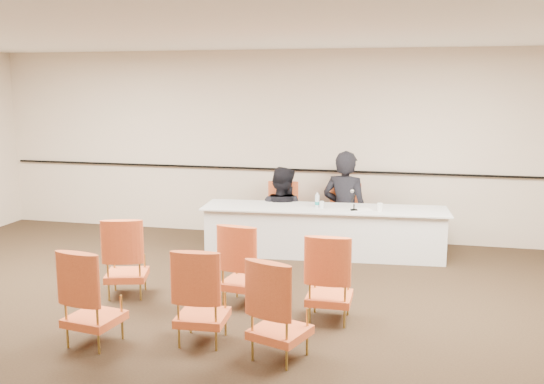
{
  "coord_description": "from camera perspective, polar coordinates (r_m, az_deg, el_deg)",
  "views": [
    {
      "loc": [
        2.02,
        -5.53,
        2.45
      ],
      "look_at": [
        0.09,
        2.6,
        0.97
      ],
      "focal_mm": 40.0,
      "sensor_mm": 36.0,
      "label": 1
    }
  ],
  "objects": [
    {
      "name": "floor",
      "position": [
        6.38,
        -6.33,
        -12.58
      ],
      "size": [
        10.0,
        10.0,
        0.0
      ],
      "primitive_type": "plane",
      "color": "black",
      "rests_on": "ground"
    },
    {
      "name": "ceiling",
      "position": [
        5.92,
        -6.91,
        15.34
      ],
      "size": [
        10.0,
        10.0,
        0.0
      ],
      "primitive_type": "plane",
      "rotation": [
        3.14,
        0.0,
        0.0
      ],
      "color": "white",
      "rests_on": "ground"
    },
    {
      "name": "wall_back",
      "position": [
        9.79,
        1.42,
        4.5
      ],
      "size": [
        10.0,
        0.04,
        3.0
      ],
      "primitive_type": "cube",
      "color": "beige",
      "rests_on": "ground"
    },
    {
      "name": "wall_rail",
      "position": [
        9.8,
        1.36,
        2.15
      ],
      "size": [
        9.8,
        0.04,
        0.03
      ],
      "primitive_type": "cube",
      "color": "black",
      "rests_on": "wall_back"
    },
    {
      "name": "panel_table",
      "position": [
        8.84,
        4.9,
        -3.7
      ],
      "size": [
        3.57,
        1.09,
        0.7
      ],
      "primitive_type": null,
      "rotation": [
        0.0,
        0.0,
        0.08
      ],
      "color": "silver",
      "rests_on": "ground"
    },
    {
      "name": "panelist_main",
      "position": [
        9.31,
        6.86,
        -2.02
      ],
      "size": [
        0.78,
        0.6,
        1.93
      ],
      "primitive_type": "imported",
      "rotation": [
        0.0,
        0.0,
        2.93
      ],
      "color": "black",
      "rests_on": "ground"
    },
    {
      "name": "panelist_main_chair",
      "position": [
        9.32,
        6.86,
        -2.24
      ],
      "size": [
        0.54,
        0.54,
        0.95
      ],
      "primitive_type": null,
      "rotation": [
        0.0,
        0.0,
        0.08
      ],
      "color": "#B1411F",
      "rests_on": "ground"
    },
    {
      "name": "panelist_second",
      "position": [
        9.42,
        0.89,
        -2.63
      ],
      "size": [
        0.94,
        0.81,
        1.66
      ],
      "primitive_type": "imported",
      "rotation": [
        0.0,
        0.0,
        2.89
      ],
      "color": "black",
      "rests_on": "ground"
    },
    {
      "name": "panelist_second_chair",
      "position": [
        9.4,
        0.89,
        -2.06
      ],
      "size": [
        0.54,
        0.54,
        0.95
      ],
      "primitive_type": null,
      "rotation": [
        0.0,
        0.0,
        0.08
      ],
      "color": "#B1411F",
      "rests_on": "ground"
    },
    {
      "name": "papers",
      "position": [
        8.67,
        8.32,
        -1.65
      ],
      "size": [
        0.36,
        0.32,
        0.0
      ],
      "primitive_type": "cube",
      "rotation": [
        0.0,
        0.0,
        0.42
      ],
      "color": "white",
      "rests_on": "panel_table"
    },
    {
      "name": "microphone",
      "position": [
        8.57,
        7.74,
        -0.82
      ],
      "size": [
        0.16,
        0.22,
        0.28
      ],
      "primitive_type": null,
      "rotation": [
        0.0,
        0.0,
        0.3
      ],
      "color": "black",
      "rests_on": "panel_table"
    },
    {
      "name": "water_bottle",
      "position": [
        8.75,
        4.27,
        -0.76
      ],
      "size": [
        0.07,
        0.07,
        0.22
      ],
      "primitive_type": null,
      "rotation": [
        0.0,
        0.0,
        0.09
      ],
      "color": "teal",
      "rests_on": "panel_table"
    },
    {
      "name": "drinking_glass",
      "position": [
        8.72,
        4.7,
        -1.19
      ],
      "size": [
        0.09,
        0.09,
        0.1
      ],
      "primitive_type": "cylinder",
      "rotation": [
        0.0,
        0.0,
        0.48
      ],
      "color": "white",
      "rests_on": "panel_table"
    },
    {
      "name": "coffee_cup",
      "position": [
        8.57,
        10.11,
        -1.43
      ],
      "size": [
        0.09,
        0.09,
        0.12
      ],
      "primitive_type": "cylinder",
      "rotation": [
        0.0,
        0.0,
        0.23
      ],
      "color": "white",
      "rests_on": "panel_table"
    },
    {
      "name": "aud_chair_front_left",
      "position": [
        7.31,
        -13.56,
        -5.9
      ],
      "size": [
        0.62,
        0.62,
        0.95
      ],
      "primitive_type": null,
      "rotation": [
        0.0,
        0.0,
        0.29
      ],
      "color": "#B1411F",
      "rests_on": "ground"
    },
    {
      "name": "aud_chair_front_mid",
      "position": [
        6.82,
        -2.61,
        -6.77
      ],
      "size": [
        0.57,
        0.57,
        0.95
      ],
      "primitive_type": null,
      "rotation": [
        0.0,
        0.0,
        -0.14
      ],
      "color": "#B1411F",
      "rests_on": "ground"
    },
    {
      "name": "aud_chair_front_right",
      "position": [
        6.4,
        5.45,
        -7.95
      ],
      "size": [
        0.51,
        0.51,
        0.95
      ],
      "primitive_type": null,
      "rotation": [
        0.0,
        0.0,
        0.01
      ],
      "color": "#B1411F",
      "rests_on": "ground"
    },
    {
      "name": "aud_chair_back_left",
      "position": [
        6.06,
        -16.46,
        -9.38
      ],
      "size": [
        0.57,
        0.57,
        0.95
      ],
      "primitive_type": null,
      "rotation": [
        0.0,
        0.0,
        -0.15
      ],
      "color": "#B1411F",
      "rests_on": "ground"
    },
    {
      "name": "aud_chair_back_mid",
      "position": [
        5.89,
        -6.59,
        -9.57
      ],
      "size": [
        0.53,
        0.53,
        0.95
      ],
      "primitive_type": null,
      "rotation": [
        0.0,
        0.0,
        0.06
      ],
      "color": "#B1411F",
      "rests_on": "ground"
    },
    {
      "name": "aud_chair_back_right",
      "position": [
        5.52,
        0.77,
        -10.87
      ],
      "size": [
        0.64,
        0.64,
        0.95
      ],
      "primitive_type": null,
      "rotation": [
        0.0,
        0.0,
        -0.34
      ],
      "color": "#B1411F",
      "rests_on": "ground"
    }
  ]
}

